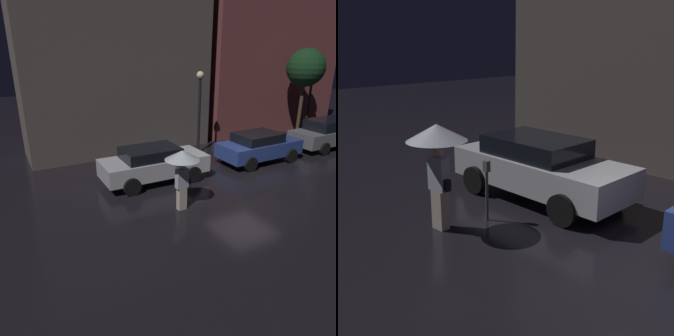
# 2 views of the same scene
# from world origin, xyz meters

# --- Properties ---
(ground_plane) EXTENTS (60.00, 60.00, 0.00)m
(ground_plane) POSITION_xyz_m (0.00, 0.00, 0.00)
(ground_plane) COLOR black
(building_facade_left) EXTENTS (9.26, 3.00, 9.02)m
(building_facade_left) POSITION_xyz_m (-3.17, 6.50, 4.51)
(building_facade_left) COLOR #564C47
(building_facade_left) RESTS_ON ground
(parked_car_silver) EXTENTS (4.28, 1.92, 1.43)m
(parked_car_silver) POSITION_xyz_m (-3.59, 1.51, 0.77)
(parked_car_silver) COLOR #B7B7BF
(parked_car_silver) RESTS_ON ground
(pedestrian_with_umbrella) EXTENTS (1.14, 1.14, 2.07)m
(pedestrian_with_umbrella) POSITION_xyz_m (-3.83, -1.13, 1.68)
(pedestrian_with_umbrella) COLOR beige
(pedestrian_with_umbrella) RESTS_ON ground
(parking_meter) EXTENTS (0.12, 0.10, 1.26)m
(parking_meter) POSITION_xyz_m (-3.49, -0.21, 0.78)
(parking_meter) COLOR #4C5154
(parking_meter) RESTS_ON ground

